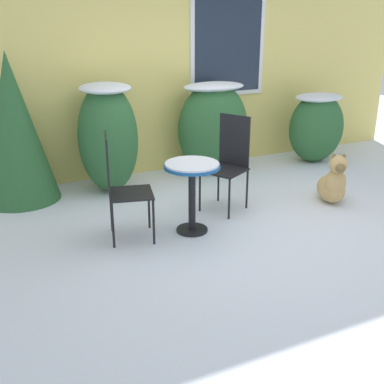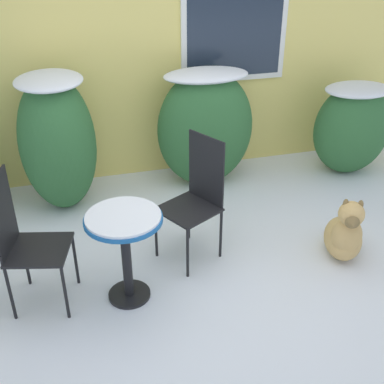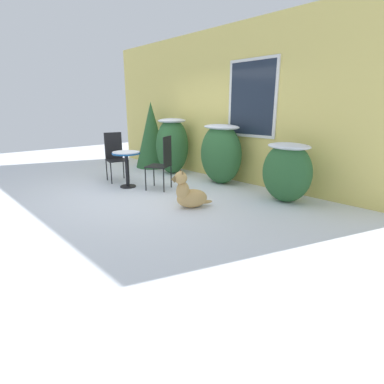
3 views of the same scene
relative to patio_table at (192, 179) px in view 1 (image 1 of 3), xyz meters
name	(u,v)px [view 1 (image 1 of 3)]	position (x,y,z in m)	size (l,w,h in m)	color
ground_plane	(249,222)	(0.66, -0.07, -0.57)	(16.00, 16.00, 0.00)	white
house_wall	(172,52)	(0.70, 2.13, 1.09)	(8.00, 0.10, 3.31)	#E5D16B
shrub_left	(108,136)	(-0.42, 1.58, 0.15)	(0.74, 0.85, 1.37)	#2D6033
shrub_middle	(213,126)	(1.12, 1.67, 0.10)	(1.04, 0.62, 1.28)	#2D6033
shrub_right	(317,126)	(2.80, 1.50, -0.02)	(0.89, 0.65, 1.05)	#2D6033
evergreen_bush	(14,129)	(-1.49, 1.73, 0.31)	(0.91, 0.91, 1.77)	#2D6033
patio_table	(192,179)	(0.00, 0.00, 0.00)	(0.57, 0.57, 0.75)	black
patio_chair_near_table	(229,160)	(0.66, 0.42, 0.01)	(0.58, 0.58, 1.08)	black
patio_chair_far_side	(121,184)	(-0.71, 0.14, 0.01)	(0.52, 0.52, 1.08)	black
dog	(333,184)	(1.88, 0.02, -0.34)	(0.52, 0.69, 0.65)	tan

